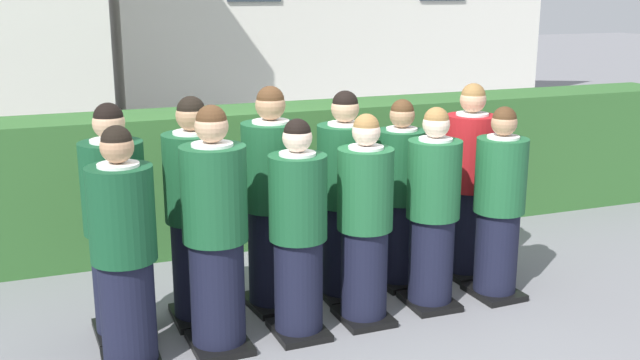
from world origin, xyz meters
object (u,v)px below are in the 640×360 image
(student_front_row_1, at_px, (216,236))
(student_front_row_5, at_px, (499,208))
(student_front_row_2, at_px, (298,235))
(student_front_row_3, at_px, (365,225))
(student_front_row_0, at_px, (124,256))
(student_front_row_4, at_px, (433,214))
(student_rear_row_0, at_px, (116,228))
(student_in_red_blazer, at_px, (469,186))
(student_rear_row_4, at_px, (400,198))
(student_rear_row_3, at_px, (344,201))
(student_rear_row_1, at_px, (196,216))
(student_rear_row_2, at_px, (272,204))

(student_front_row_1, height_order, student_front_row_5, student_front_row_1)
(student_front_row_2, height_order, student_front_row_3, student_front_row_2)
(student_front_row_0, relative_size, student_front_row_4, 1.02)
(student_front_row_4, distance_m, student_rear_row_0, 2.34)
(student_front_row_1, relative_size, student_front_row_5, 1.10)
(student_front_row_2, relative_size, student_front_row_3, 1.00)
(student_front_row_0, height_order, student_in_red_blazer, student_in_red_blazer)
(student_front_row_5, xyz_separation_m, student_rear_row_4, (-0.61, 0.51, 0.01))
(student_front_row_1, xyz_separation_m, student_front_row_3, (1.11, 0.04, -0.06))
(student_front_row_5, height_order, student_rear_row_3, student_rear_row_3)
(student_front_row_1, relative_size, student_rear_row_3, 1.02)
(student_front_row_3, distance_m, student_rear_row_4, 0.79)
(student_front_row_2, height_order, student_rear_row_4, student_front_row_2)
(student_rear_row_0, height_order, student_rear_row_3, student_rear_row_0)
(student_front_row_0, xyz_separation_m, student_front_row_2, (1.19, 0.05, -0.02))
(student_rear_row_0, xyz_separation_m, student_rear_row_1, (0.57, 0.06, 0.00))
(student_front_row_4, relative_size, student_in_red_blazer, 0.94)
(student_front_row_1, xyz_separation_m, student_front_row_5, (2.29, 0.08, -0.07))
(student_rear_row_2, xyz_separation_m, student_in_red_blazer, (1.76, 0.04, -0.03))
(student_front_row_3, height_order, student_rear_row_2, student_rear_row_2)
(student_rear_row_3, bearing_deg, student_rear_row_4, 7.97)
(student_front_row_4, xyz_separation_m, student_rear_row_3, (-0.56, 0.41, 0.05))
(student_front_row_0, bearing_deg, student_rear_row_1, 44.42)
(student_front_row_2, relative_size, student_rear_row_0, 0.94)
(student_rear_row_3, height_order, student_rear_row_4, student_rear_row_3)
(student_rear_row_1, height_order, student_in_red_blazer, student_rear_row_1)
(student_rear_row_1, bearing_deg, student_front_row_4, -12.75)
(student_front_row_4, relative_size, student_rear_row_2, 0.91)
(student_rear_row_2, bearing_deg, student_rear_row_3, -1.91)
(student_front_row_1, distance_m, student_front_row_2, 0.59)
(student_front_row_2, bearing_deg, student_rear_row_2, 91.95)
(student_front_row_4, relative_size, student_rear_row_0, 0.94)
(student_front_row_1, xyz_separation_m, student_rear_row_0, (-0.60, 0.44, -0.01))
(student_front_row_3, relative_size, student_rear_row_0, 0.93)
(student_front_row_0, bearing_deg, student_in_red_blazer, 12.39)
(student_front_row_5, bearing_deg, student_rear_row_1, 169.87)
(student_front_row_2, height_order, student_front_row_4, same)
(student_front_row_5, relative_size, student_rear_row_4, 0.99)
(student_rear_row_1, height_order, student_rear_row_2, student_rear_row_2)
(student_rear_row_1, height_order, student_rear_row_3, student_rear_row_1)
(student_front_row_4, relative_size, student_rear_row_4, 1.00)
(student_rear_row_0, bearing_deg, student_front_row_0, -90.38)
(student_rear_row_2, relative_size, student_in_red_blazer, 1.04)
(student_front_row_0, height_order, student_front_row_4, student_front_row_0)
(student_front_row_0, relative_size, student_front_row_2, 1.02)
(student_front_row_2, relative_size, student_rear_row_4, 1.00)
(student_front_row_5, bearing_deg, student_rear_row_2, 165.32)
(student_front_row_2, xyz_separation_m, student_rear_row_0, (-1.18, 0.45, 0.05))
(student_front_row_2, xyz_separation_m, student_rear_row_1, (-0.61, 0.51, 0.06))
(student_front_row_0, xyz_separation_m, student_front_row_5, (2.90, 0.15, -0.03))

